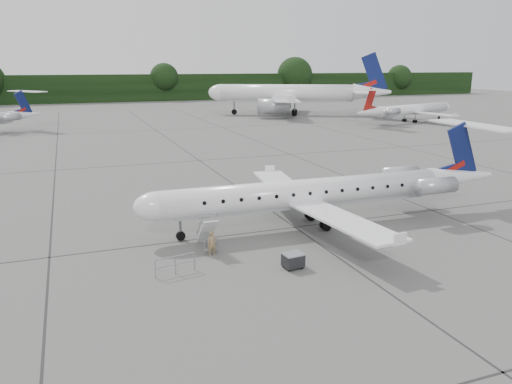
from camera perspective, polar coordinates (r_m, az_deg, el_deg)
name	(u,v)px	position (r m, az deg, el deg)	size (l,w,h in m)	color
ground	(360,235)	(33.39, 11.79, -4.84)	(320.00, 320.00, 0.00)	#605F5D
treeline	(126,88)	(157.57, -14.66, 11.42)	(260.00, 4.00, 8.00)	black
main_regional_jet	(306,179)	(33.74, 5.79, 1.43)	(25.75, 18.54, 6.60)	white
airstair	(207,233)	(30.11, -5.62, -4.65)	(0.85, 2.16, 2.07)	white
passenger	(212,244)	(29.07, -5.03, -5.91)	(0.56, 0.36, 1.52)	olive
safety_railing	(175,265)	(27.01, -9.22, -8.27)	(2.20, 0.08, 1.00)	gray
baggage_cart	(293,260)	(27.49, 4.26, -7.80)	(1.05, 0.85, 0.91)	black
bg_narrowbody	(287,84)	(111.58, 3.52, 12.18)	(36.89, 26.56, 13.24)	white
bg_regional_right	(414,104)	(102.10, 17.60, 9.52)	(25.77, 18.56, 6.76)	white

